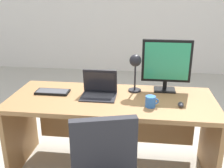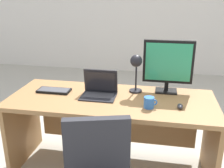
% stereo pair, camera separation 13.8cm
% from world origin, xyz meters
% --- Properties ---
extents(ground, '(12.00, 12.00, 0.00)m').
position_xyz_m(ground, '(0.00, 1.50, 0.00)').
color(ground, '#B7B2A3').
extents(back_wall, '(10.00, 0.10, 2.80)m').
position_xyz_m(back_wall, '(0.00, 3.37, 1.40)').
color(back_wall, silver).
rests_on(back_wall, ground).
extents(desk, '(1.84, 0.75, 0.74)m').
position_xyz_m(desk, '(0.00, 0.05, 0.54)').
color(desk, '#9E7042').
rests_on(desk, ground).
extents(monitor, '(0.45, 0.16, 0.49)m').
position_xyz_m(monitor, '(0.48, 0.25, 1.02)').
color(monitor, black).
rests_on(monitor, desk).
extents(laptop, '(0.31, 0.24, 0.23)m').
position_xyz_m(laptop, '(-0.12, 0.06, 0.81)').
color(laptop, black).
rests_on(laptop, desk).
extents(keyboard, '(0.31, 0.14, 0.02)m').
position_xyz_m(keyboard, '(-0.56, 0.06, 0.75)').
color(keyboard, black).
rests_on(keyboard, desk).
extents(mouse, '(0.05, 0.08, 0.04)m').
position_xyz_m(mouse, '(0.59, -0.11, 0.76)').
color(mouse, '#2D2D33').
rests_on(mouse, desk).
extents(desk_lamp, '(0.12, 0.15, 0.36)m').
position_xyz_m(desk_lamp, '(0.20, 0.18, 1.00)').
color(desk_lamp, black).
rests_on(desk_lamp, desk).
extents(coffee_mug, '(0.11, 0.08, 0.09)m').
position_xyz_m(coffee_mug, '(0.34, -0.14, 0.79)').
color(coffee_mug, blue).
rests_on(coffee_mug, desk).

